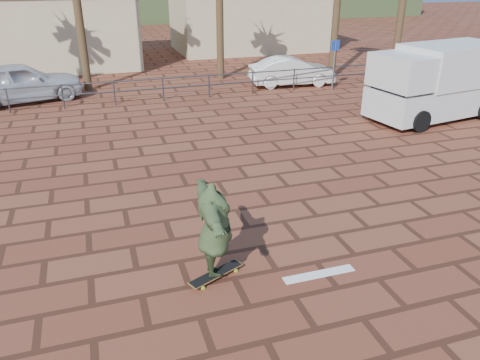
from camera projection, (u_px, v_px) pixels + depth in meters
name	position (u px, v px, depth m)	size (l,w,h in m)	color
ground	(261.00, 247.00, 9.50)	(120.00, 120.00, 0.00)	brown
paint_stripe	(319.00, 274.00, 8.65)	(1.40, 0.22, 0.01)	white
guardrail	(163.00, 85.00, 19.61)	(24.06, 0.06, 1.00)	#47494F
building_west	(24.00, 25.00, 25.94)	(12.60, 7.60, 4.50)	beige
building_east	(250.00, 10.00, 31.47)	(10.60, 6.60, 5.00)	beige
longboard	(216.00, 274.00, 8.51)	(1.12, 0.68, 0.11)	olive
skateboarder	(215.00, 230.00, 8.13)	(2.23, 0.61, 1.81)	#354525
campervan	(439.00, 81.00, 17.12)	(5.41, 2.93, 2.66)	silver
car_silver	(20.00, 82.00, 19.38)	(1.97, 4.91, 1.67)	silver
car_white	(292.00, 71.00, 22.25)	(1.40, 4.03, 1.33)	white
street_sign	(335.00, 56.00, 21.01)	(0.45, 0.14, 2.23)	gray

